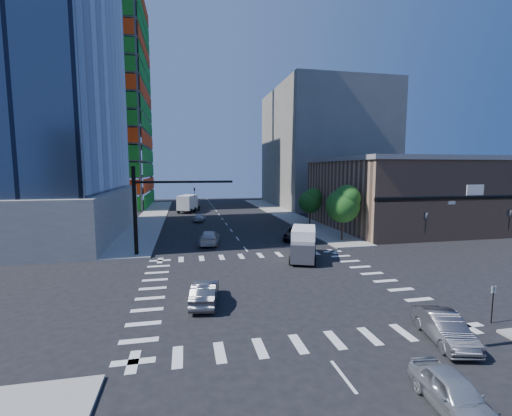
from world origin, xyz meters
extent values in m
plane|color=black|center=(0.00, 0.00, 0.00)|extent=(160.00, 160.00, 0.00)
cube|color=silver|center=(0.00, 0.00, 0.01)|extent=(20.00, 20.00, 0.01)
cube|color=#999590|center=(12.50, 40.00, 0.07)|extent=(5.00, 60.00, 0.15)
cube|color=#999590|center=(-12.50, 40.00, 0.07)|extent=(5.00, 60.00, 0.15)
cube|color=gray|center=(-30.00, 25.00, 3.00)|extent=(30.00, 30.00, 6.00)
cube|color=#198923|center=(-14.90, 62.00, 24.50)|extent=(0.12, 24.00, 49.00)
cube|color=red|center=(-27.50, 49.40, 24.50)|extent=(24.00, 0.12, 49.00)
cube|color=#956E56|center=(25.00, 22.00, 5.00)|extent=(20.00, 22.00, 10.00)
cube|color=slate|center=(25.00, 22.00, 10.30)|extent=(20.50, 22.50, 0.60)
cube|color=slate|center=(27.00, 55.00, 14.00)|extent=(24.00, 30.00, 28.00)
cylinder|color=black|center=(6.50, -11.50, 7.55)|extent=(10.00, 0.24, 0.24)
imported|color=black|center=(8.50, -11.50, 6.45)|extent=(0.16, 0.20, 1.00)
imported|color=black|center=(4.00, -11.50, 6.45)|extent=(0.16, 0.20, 1.00)
cube|color=white|center=(6.50, -11.50, 7.90)|extent=(0.90, 0.04, 0.50)
cylinder|color=black|center=(-11.50, 11.50, 4.65)|extent=(0.40, 0.40, 9.00)
cylinder|color=black|center=(-6.50, 11.50, 7.55)|extent=(10.00, 0.24, 0.24)
imported|color=black|center=(-5.50, 11.50, 6.45)|extent=(0.16, 0.20, 1.00)
cylinder|color=#382316|center=(12.50, 14.00, 1.29)|extent=(0.20, 0.20, 2.27)
sphere|color=#134915|center=(12.50, 14.00, 4.38)|extent=(4.16, 4.16, 4.16)
sphere|color=#347627|center=(12.90, 13.70, 5.35)|extent=(3.25, 3.25, 3.25)
cylinder|color=#382316|center=(12.80, 26.00, 1.11)|extent=(0.20, 0.20, 1.92)
sphere|color=#134915|center=(12.80, 26.00, 3.72)|extent=(3.52, 3.52, 3.52)
sphere|color=#347627|center=(13.20, 25.70, 4.55)|extent=(2.75, 2.75, 2.75)
cylinder|color=black|center=(10.70, -9.00, 1.10)|extent=(0.06, 0.06, 2.20)
cube|color=silver|center=(10.70, -9.00, 2.00)|extent=(0.30, 0.03, 0.40)
imported|color=#AEB2B6|center=(2.99, -14.77, 0.68)|extent=(2.03, 4.16, 1.37)
imported|color=#515156|center=(6.44, -10.27, 0.73)|extent=(2.52, 4.66, 1.46)
imported|color=black|center=(7.06, 15.95, 0.77)|extent=(4.63, 6.07, 1.53)
imported|color=#B5B5B5|center=(-3.78, 15.41, 0.79)|extent=(2.96, 5.70, 1.58)
imported|color=#B3B8BC|center=(-4.14, 33.63, 0.68)|extent=(2.27, 4.23, 1.37)
imported|color=#56575B|center=(-5.34, -2.67, 0.75)|extent=(2.28, 4.75, 1.50)
cube|color=white|center=(4.79, 6.58, 1.79)|extent=(3.81, 5.20, 2.45)
cube|color=#46474F|center=(4.79, 6.58, 1.18)|extent=(2.63, 2.36, 1.79)
cube|color=silver|center=(-5.66, 47.55, 2.10)|extent=(4.33, 6.09, 2.87)
cube|color=#46474F|center=(-5.66, 47.55, 1.38)|extent=(3.06, 2.72, 2.10)
camera|label=1|loc=(-6.49, -24.71, 8.85)|focal=24.00mm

